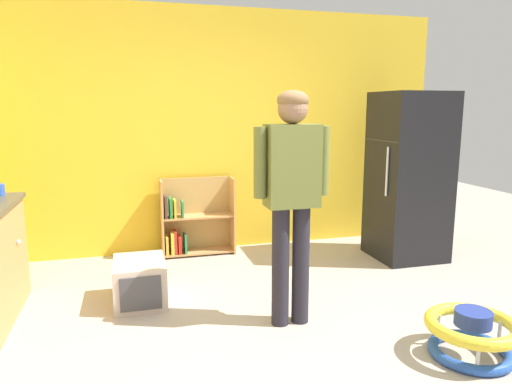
# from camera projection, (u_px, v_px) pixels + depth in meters

# --- Properties ---
(ground_plane) EXTENTS (12.00, 12.00, 0.00)m
(ground_plane) POSITION_uv_depth(u_px,v_px,m) (284.00, 339.00, 3.31)
(ground_plane) COLOR #B1A396
(ground_plane) RESTS_ON ground
(back_wall) EXTENTS (5.20, 0.06, 2.70)m
(back_wall) POSITION_uv_depth(u_px,v_px,m) (219.00, 132.00, 5.28)
(back_wall) COLOR yellow
(back_wall) RESTS_ON ground
(refrigerator) EXTENTS (0.73, 0.68, 1.78)m
(refrigerator) POSITION_uv_depth(u_px,v_px,m) (409.00, 177.00, 4.98)
(refrigerator) COLOR black
(refrigerator) RESTS_ON ground
(bookshelf) EXTENTS (0.80, 0.28, 0.85)m
(bookshelf) POSITION_uv_depth(u_px,v_px,m) (192.00, 222.00, 5.19)
(bookshelf) COLOR tan
(bookshelf) RESTS_ON ground
(standing_person) EXTENTS (0.57, 0.23, 1.74)m
(standing_person) POSITION_uv_depth(u_px,v_px,m) (292.00, 186.00, 3.38)
(standing_person) COLOR #25222B
(standing_person) RESTS_ON ground
(baby_walker) EXTENTS (0.60, 0.60, 0.32)m
(baby_walker) POSITION_uv_depth(u_px,v_px,m) (472.00, 334.00, 3.05)
(baby_walker) COLOR #2651B2
(baby_walker) RESTS_ON ground
(pet_carrier) EXTENTS (0.42, 0.55, 0.36)m
(pet_carrier) POSITION_uv_depth(u_px,v_px,m) (140.00, 282.00, 3.91)
(pet_carrier) COLOR beige
(pet_carrier) RESTS_ON ground
(blue_cup) EXTENTS (0.08, 0.08, 0.09)m
(blue_cup) POSITION_uv_depth(u_px,v_px,m) (0.00, 190.00, 3.86)
(blue_cup) COLOR blue
(blue_cup) RESTS_ON kitchen_counter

